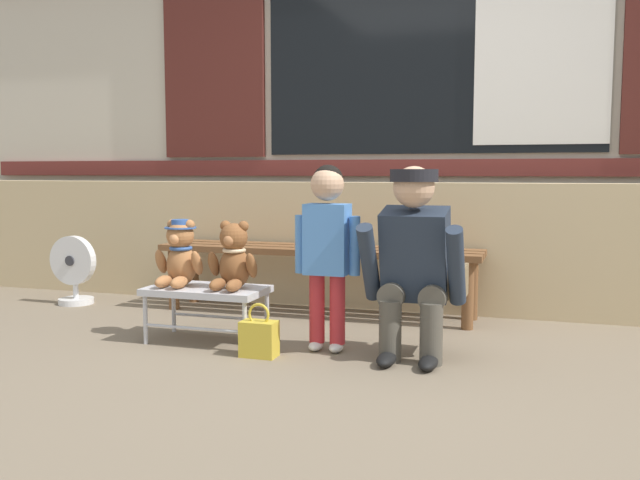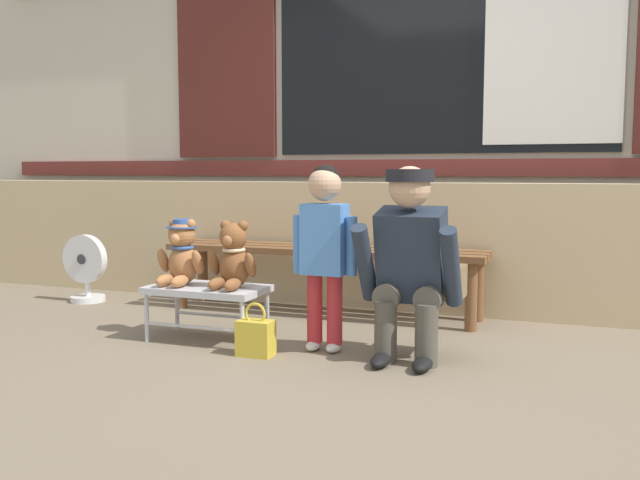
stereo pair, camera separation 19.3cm
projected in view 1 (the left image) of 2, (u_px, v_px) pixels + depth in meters
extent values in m
plane|color=#756651|center=(365.00, 365.00, 3.29)|extent=(60.00, 60.00, 0.00)
cube|color=tan|center=(417.00, 246.00, 4.60)|extent=(8.01, 0.25, 0.85)
cube|color=beige|center=(432.00, 64.00, 4.97)|extent=(8.17, 0.20, 3.40)
cube|color=maroon|center=(428.00, 168.00, 4.93)|extent=(7.52, 0.04, 0.12)
cube|color=black|center=(430.00, 54.00, 4.85)|extent=(2.40, 0.03, 1.40)
cube|color=silver|center=(542.00, 48.00, 4.61)|extent=(0.89, 0.02, 1.29)
cube|color=#4C1E19|center=(214.00, 65.00, 5.35)|extent=(0.84, 0.05, 1.43)
cube|color=brown|center=(310.00, 252.00, 4.29)|extent=(2.10, 0.11, 0.04)
cube|color=brown|center=(318.00, 250.00, 4.43)|extent=(2.10, 0.11, 0.04)
cube|color=brown|center=(324.00, 248.00, 4.56)|extent=(2.10, 0.11, 0.04)
cylinder|color=brown|center=(174.00, 280.00, 4.61)|extent=(0.07, 0.07, 0.40)
cylinder|color=brown|center=(194.00, 274.00, 4.88)|extent=(0.07, 0.07, 0.40)
cylinder|color=brown|center=(468.00, 296.00, 4.02)|extent=(0.07, 0.07, 0.40)
cylinder|color=brown|center=(472.00, 288.00, 4.29)|extent=(0.07, 0.07, 0.40)
cube|color=#BCBCC1|center=(207.00, 290.00, 3.73)|extent=(0.64, 0.36, 0.04)
cylinder|color=#BCBCC1|center=(145.00, 320.00, 3.69)|extent=(0.02, 0.02, 0.26)
cylinder|color=#BCBCC1|center=(174.00, 309.00, 3.97)|extent=(0.02, 0.02, 0.26)
cylinder|color=#BCBCC1|center=(245.00, 327.00, 3.51)|extent=(0.02, 0.02, 0.26)
cylinder|color=#BCBCC1|center=(267.00, 315.00, 3.80)|extent=(0.02, 0.02, 0.26)
cylinder|color=#BCBCC1|center=(194.00, 328.00, 3.60)|extent=(0.58, 0.02, 0.02)
cylinder|color=#BCBCC1|center=(219.00, 317.00, 3.89)|extent=(0.58, 0.02, 0.02)
ellipsoid|color=#A86B3D|center=(182.00, 265.00, 3.78)|extent=(0.17, 0.14, 0.22)
sphere|color=#A86B3D|center=(180.00, 235.00, 3.76)|extent=(0.15, 0.15, 0.15)
sphere|color=#E1955B|center=(175.00, 238.00, 3.71)|extent=(0.06, 0.06, 0.06)
sphere|color=#A86B3D|center=(172.00, 224.00, 3.78)|extent=(0.06, 0.06, 0.06)
ellipsoid|color=#A86B3D|center=(161.00, 262.00, 3.78)|extent=(0.06, 0.11, 0.16)
ellipsoid|color=#A86B3D|center=(164.00, 281.00, 3.69)|extent=(0.06, 0.15, 0.06)
sphere|color=#A86B3D|center=(189.00, 225.00, 3.74)|extent=(0.06, 0.06, 0.06)
ellipsoid|color=#A86B3D|center=(197.00, 263.00, 3.72)|extent=(0.06, 0.11, 0.16)
ellipsoid|color=#A86B3D|center=(179.00, 282.00, 3.67)|extent=(0.06, 0.15, 0.06)
torus|color=#335699|center=(181.00, 248.00, 3.77)|extent=(0.13, 0.13, 0.02)
cylinder|color=#335699|center=(180.00, 228.00, 3.76)|extent=(0.17, 0.17, 0.01)
cylinder|color=#335699|center=(180.00, 224.00, 3.75)|extent=(0.10, 0.10, 0.04)
ellipsoid|color=brown|center=(235.00, 268.00, 3.68)|extent=(0.17, 0.14, 0.22)
sphere|color=brown|center=(234.00, 237.00, 3.66)|extent=(0.15, 0.15, 0.15)
sphere|color=#AE6E42|center=(229.00, 240.00, 3.61)|extent=(0.06, 0.06, 0.06)
sphere|color=brown|center=(225.00, 226.00, 3.68)|extent=(0.06, 0.06, 0.06)
ellipsoid|color=brown|center=(214.00, 264.00, 3.69)|extent=(0.06, 0.11, 0.16)
ellipsoid|color=brown|center=(218.00, 284.00, 3.60)|extent=(0.06, 0.15, 0.06)
sphere|color=brown|center=(243.00, 226.00, 3.65)|extent=(0.06, 0.06, 0.06)
ellipsoid|color=brown|center=(251.00, 266.00, 3.62)|extent=(0.06, 0.11, 0.16)
ellipsoid|color=brown|center=(234.00, 285.00, 3.57)|extent=(0.06, 0.15, 0.06)
torus|color=beige|center=(234.00, 250.00, 3.67)|extent=(0.13, 0.13, 0.02)
cylinder|color=#B7282D|center=(317.00, 308.00, 3.56)|extent=(0.08, 0.08, 0.36)
ellipsoid|color=silver|center=(316.00, 346.00, 3.56)|extent=(0.07, 0.12, 0.05)
cylinder|color=#B7282D|center=(337.00, 309.00, 3.53)|extent=(0.08, 0.08, 0.36)
ellipsoid|color=silver|center=(336.00, 347.00, 3.53)|extent=(0.07, 0.12, 0.05)
cube|color=#4C84CC|center=(327.00, 239.00, 3.51)|extent=(0.22, 0.15, 0.36)
cylinder|color=#4C84CC|center=(300.00, 244.00, 3.56)|extent=(0.06, 0.06, 0.30)
cylinder|color=#4C84CC|center=(355.00, 246.00, 3.47)|extent=(0.06, 0.06, 0.30)
sphere|color=tan|center=(327.00, 184.00, 3.48)|extent=(0.17, 0.17, 0.17)
sphere|color=black|center=(328.00, 180.00, 3.49)|extent=(0.16, 0.16, 0.16)
cylinder|color=#4C473D|center=(390.00, 331.00, 3.35)|extent=(0.11, 0.11, 0.30)
cylinder|color=#4C473D|center=(396.00, 292.00, 3.46)|extent=(0.13, 0.32, 0.13)
ellipsoid|color=black|center=(386.00, 359.00, 3.29)|extent=(0.09, 0.20, 0.06)
cylinder|color=#4C473D|center=(431.00, 334.00, 3.29)|extent=(0.11, 0.11, 0.30)
cylinder|color=#4C473D|center=(436.00, 294.00, 3.40)|extent=(0.13, 0.32, 0.13)
ellipsoid|color=black|center=(428.00, 363.00, 3.22)|extent=(0.09, 0.20, 0.06)
cube|color=#232D3D|center=(416.00, 254.00, 3.39)|extent=(0.32, 0.30, 0.47)
cylinder|color=#232D3D|center=(369.00, 263.00, 3.36)|extent=(0.08, 0.28, 0.40)
cylinder|color=#232D3D|center=(456.00, 266.00, 3.23)|extent=(0.08, 0.28, 0.40)
sphere|color=tan|center=(414.00, 187.00, 3.29)|extent=(0.20, 0.20, 0.20)
cylinder|color=black|center=(414.00, 175.00, 3.28)|extent=(0.23, 0.23, 0.06)
cube|color=brown|center=(456.00, 281.00, 3.43)|extent=(0.10, 0.22, 0.16)
cube|color=gold|center=(259.00, 339.00, 3.44)|extent=(0.18, 0.11, 0.18)
torus|color=gold|center=(259.00, 314.00, 3.43)|extent=(0.11, 0.01, 0.11)
cylinder|color=silver|center=(76.00, 301.00, 4.82)|extent=(0.24, 0.24, 0.04)
cylinder|color=silver|center=(76.00, 291.00, 4.81)|extent=(0.04, 0.04, 0.10)
cylinder|color=silver|center=(73.00, 260.00, 4.77)|extent=(0.34, 0.06, 0.34)
cylinder|color=#333338|center=(73.00, 260.00, 4.77)|extent=(0.07, 0.08, 0.07)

